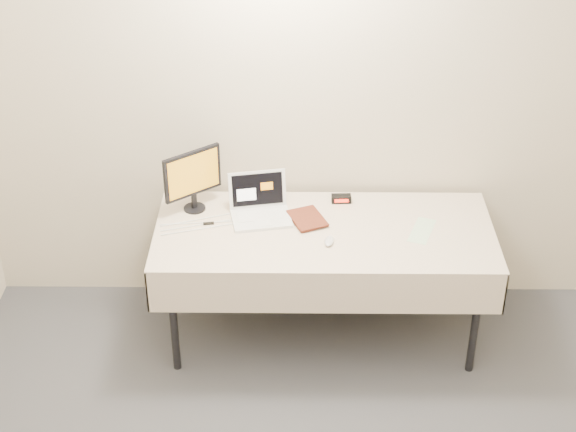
{
  "coord_description": "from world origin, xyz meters",
  "views": [
    {
      "loc": [
        -0.16,
        -1.99,
        3.37
      ],
      "look_at": [
        -0.2,
        1.99,
        0.86
      ],
      "focal_mm": 55.0,
      "sensor_mm": 36.0,
      "label": 1
    }
  ],
  "objects_px": {
    "monitor": "(193,176)",
    "laptop": "(260,206)",
    "book": "(293,206)",
    "table": "(324,239)"
  },
  "relations": [
    {
      "from": "laptop",
      "to": "monitor",
      "type": "xyz_separation_m",
      "value": [
        -0.37,
        0.06,
        0.16
      ]
    },
    {
      "from": "table",
      "to": "laptop",
      "type": "bearing_deg",
      "value": 156.94
    },
    {
      "from": "laptop",
      "to": "book",
      "type": "relative_size",
      "value": 1.62
    },
    {
      "from": "laptop",
      "to": "monitor",
      "type": "bearing_deg",
      "value": 160.45
    },
    {
      "from": "monitor",
      "to": "laptop",
      "type": "bearing_deg",
      "value": -46.56
    },
    {
      "from": "table",
      "to": "laptop",
      "type": "height_order",
      "value": "laptop"
    },
    {
      "from": "table",
      "to": "book",
      "type": "bearing_deg",
      "value": 160.93
    },
    {
      "from": "laptop",
      "to": "book",
      "type": "xyz_separation_m",
      "value": [
        0.19,
        -0.09,
        0.06
      ]
    },
    {
      "from": "monitor",
      "to": "book",
      "type": "relative_size",
      "value": 1.6
    },
    {
      "from": "table",
      "to": "laptop",
      "type": "distance_m",
      "value": 0.41
    }
  ]
}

